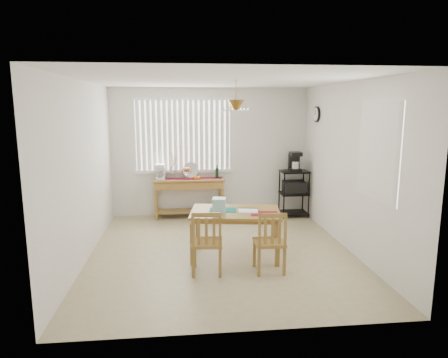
{
  "coord_description": "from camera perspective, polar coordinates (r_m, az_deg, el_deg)",
  "views": [
    {
      "loc": [
        -0.58,
        -5.88,
        2.23
      ],
      "look_at": [
        0.1,
        0.55,
        1.05
      ],
      "focal_mm": 32.0,
      "sensor_mm": 36.0,
      "label": 1
    }
  ],
  "objects": [
    {
      "name": "wire_cart",
      "position": [
        8.28,
        9.96,
        -1.4
      ],
      "size": [
        0.55,
        0.44,
        0.94
      ],
      "color": "black",
      "rests_on": "ground"
    },
    {
      "name": "ground",
      "position": [
        6.32,
        -0.38,
        -10.38
      ],
      "size": [
        4.0,
        4.5,
        0.01
      ],
      "primitive_type": "cube",
      "color": "tan"
    },
    {
      "name": "room_shell",
      "position": [
        5.95,
        -0.39,
        5.15
      ],
      "size": [
        4.2,
        4.7,
        2.7
      ],
      "color": "silver",
      "rests_on": "ground"
    },
    {
      "name": "sideboard",
      "position": [
        8.08,
        -4.96,
        -1.36
      ],
      "size": [
        1.41,
        0.4,
        0.79
      ],
      "color": "olive",
      "rests_on": "ground"
    },
    {
      "name": "table_items",
      "position": [
        5.81,
        0.36,
        -4.05
      ],
      "size": [
        1.01,
        0.61,
        0.22
      ],
      "color": "#136B62",
      "rests_on": "dining_table"
    },
    {
      "name": "cart_items",
      "position": [
        8.19,
        10.06,
        2.41
      ],
      "size": [
        0.22,
        0.27,
        0.39
      ],
      "color": "black",
      "rests_on": "wire_cart"
    },
    {
      "name": "sideboard_items",
      "position": [
        8.03,
        -6.7,
        0.9
      ],
      "size": [
        1.34,
        0.33,
        0.61
      ],
      "color": "maroon",
      "rests_on": "sideboard"
    },
    {
      "name": "chair_right",
      "position": [
        5.48,
        6.57,
        -8.98
      ],
      "size": [
        0.4,
        0.4,
        0.87
      ],
      "color": "olive",
      "rests_on": "ground"
    },
    {
      "name": "dining_table",
      "position": [
        5.95,
        1.63,
        -5.33
      ],
      "size": [
        1.42,
        1.02,
        0.7
      ],
      "color": "olive",
      "rests_on": "ground"
    },
    {
      "name": "chair_left",
      "position": [
        5.4,
        -2.47,
        -9.07
      ],
      "size": [
        0.45,
        0.45,
        0.89
      ],
      "color": "olive",
      "rests_on": "ground"
    }
  ]
}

